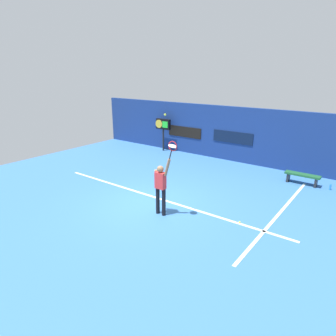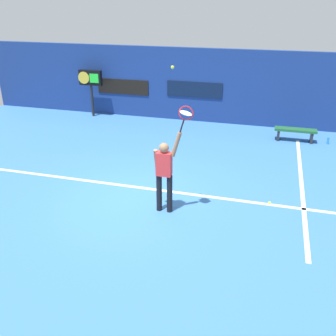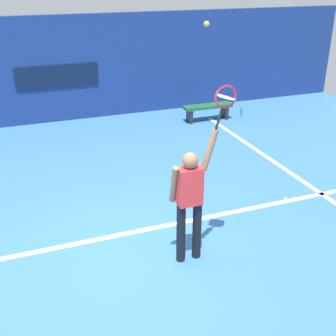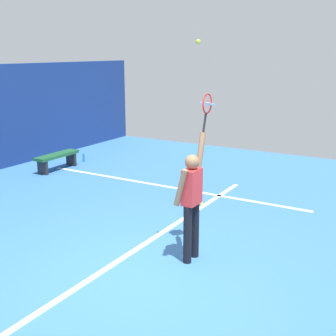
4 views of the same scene
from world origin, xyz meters
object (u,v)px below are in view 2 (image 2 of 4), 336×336
water_bottle (328,141)px  court_bench (295,132)px  tennis_player (164,171)px  scoreboard_clock (90,80)px  tennis_ball (172,67)px  spare_ball (269,203)px  tennis_racket (185,115)px

water_bottle → court_bench: bearing=180.0°
tennis_player → scoreboard_clock: (-5.05, 6.66, 0.49)m
water_bottle → tennis_ball: bearing=-124.6°
tennis_player → scoreboard_clock: size_ratio=1.04×
spare_ball → tennis_racket: bearing=-152.7°
tennis_player → court_bench: bearing=62.1°
tennis_player → court_bench: tennis_player is taller
tennis_player → water_bottle: 7.13m
tennis_racket → water_bottle: (3.66, 5.75, -2.24)m
water_bottle → tennis_racket: bearing=-122.5°
tennis_player → tennis_racket: (0.46, -0.00, 1.35)m
tennis_racket → scoreboard_clock: size_ratio=0.33×
tennis_racket → spare_ball: (1.90, 0.98, -2.33)m
tennis_player → court_bench: size_ratio=1.41×
tennis_ball → spare_ball: bearing=23.6°
court_bench → spare_ball: court_bench is taller
tennis_player → tennis_racket: 1.43m
water_bottle → spare_ball: (-1.76, -4.77, -0.09)m
tennis_racket → water_bottle: 7.18m
tennis_racket → tennis_player: bearing=179.5°
scoreboard_clock → spare_ball: (7.42, -5.68, -1.47)m
scoreboard_clock → court_bench: (8.08, -0.92, -1.16)m
court_bench → tennis_ball: bearing=-116.6°
tennis_player → tennis_racket: bearing=-0.5°
water_bottle → tennis_player: bearing=-125.7°
tennis_player → tennis_racket: size_ratio=3.16×
tennis_ball → spare_ball: (2.19, 0.96, -3.27)m
scoreboard_clock → court_bench: 8.22m
scoreboard_clock → water_bottle: scoreboard_clock is taller
tennis_ball → water_bottle: tennis_ball is taller
tennis_player → spare_ball: size_ratio=29.13×
tennis_player → tennis_ball: tennis_ball is taller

